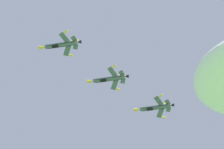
{
  "coord_description": "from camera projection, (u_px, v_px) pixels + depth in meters",
  "views": [
    {
      "loc": [
        -1.04,
        -5.17,
        1.98
      ],
      "look_at": [
        -32.74,
        106.14,
        156.88
      ],
      "focal_mm": 81.39,
      "sensor_mm": 36.0,
      "label": 1
    }
  ],
  "objects": [
    {
      "name": "fighter_jet_right_wing",
      "position": [
        154.0,
        107.0,
        200.67
      ],
      "size": [
        15.96,
        10.26,
        4.62
      ],
      "rotation": [
        0.0,
        0.29,
        1.68
      ],
      "color": "#4C5666"
    },
    {
      "name": "fighter_jet_lead",
      "position": [
        60.0,
        45.0,
        186.18
      ],
      "size": [
        15.96,
        10.43,
        4.38
      ],
      "rotation": [
        0.0,
        0.21,
        1.68
      ],
      "color": "#4C5666"
    },
    {
      "name": "fighter_jet_left_wing",
      "position": [
        108.0,
        79.0,
        192.58
      ],
      "size": [
        15.96,
        10.25,
        4.64
      ],
      "rotation": [
        0.0,
        0.29,
        1.68
      ],
      "color": "#4C5666"
    }
  ]
}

